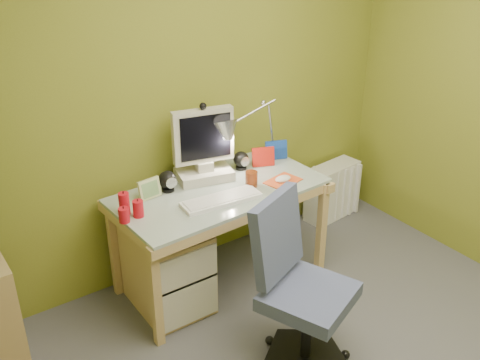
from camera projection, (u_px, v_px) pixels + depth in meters
wall_back at (185, 94)px, 3.46m from camera, size 3.20×0.01×2.40m
slope_ceiling at (145, 77)px, 1.48m from camera, size 1.10×3.20×1.10m
desk at (221, 237)px, 3.57m from camera, size 1.32×0.71×0.69m
monitor at (203, 141)px, 3.44m from camera, size 0.41×0.29×0.51m
speaker_left at (167, 181)px, 3.37m from camera, size 0.12×0.12×0.13m
speaker_right at (241, 160)px, 3.65m from camera, size 0.11×0.11×0.12m
keyboard at (221, 200)px, 3.27m from camera, size 0.49×0.19×0.02m
mousepad at (283, 181)px, 3.51m from camera, size 0.24×0.20×0.01m
mouse at (283, 179)px, 3.50m from camera, size 0.12×0.09×0.04m
amber_tumbler at (251, 179)px, 3.43m from camera, size 0.09×0.09×0.10m
candle_cluster at (127, 206)px, 3.09m from camera, size 0.18×0.16×0.13m
photo_frame_red at (263, 157)px, 3.69m from camera, size 0.14×0.08×0.13m
photo_frame_blue at (276, 150)px, 3.79m from camera, size 0.15×0.07×0.13m
photo_frame_green at (149, 189)px, 3.29m from camera, size 0.14×0.04×0.12m
desk_lamp at (262, 117)px, 3.64m from camera, size 0.63×0.34×0.64m
task_chair at (309, 295)px, 2.89m from camera, size 0.64×0.64×0.89m
radiator at (332, 191)px, 4.41m from camera, size 0.46×0.22×0.44m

